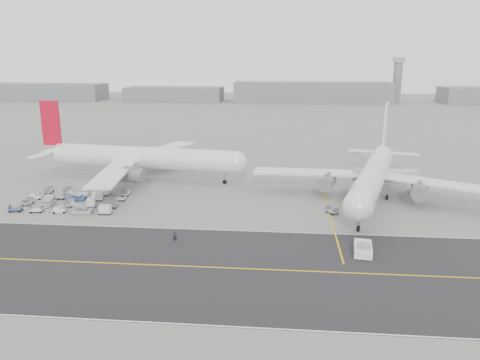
# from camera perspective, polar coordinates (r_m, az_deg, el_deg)

# --- Properties ---
(ground) EXTENTS (700.00, 700.00, 0.00)m
(ground) POSITION_cam_1_polar(r_m,az_deg,el_deg) (90.31, -7.98, -5.40)
(ground) COLOR gray
(ground) RESTS_ON ground
(taxiway) EXTENTS (220.00, 59.00, 0.03)m
(taxiway) POSITION_cam_1_polar(r_m,az_deg,el_deg) (73.04, -7.32, -10.36)
(taxiway) COLOR #2C2C2F
(taxiway) RESTS_ON ground
(horizon_buildings) EXTENTS (520.00, 28.00, 28.00)m
(horizon_buildings) POSITION_cam_1_polar(r_m,az_deg,el_deg) (343.99, 7.03, 9.42)
(horizon_buildings) COLOR gray
(horizon_buildings) RESTS_ON ground
(control_tower) EXTENTS (7.00, 7.00, 31.25)m
(control_tower) POSITION_cam_1_polar(r_m,az_deg,el_deg) (356.80, 18.64, 11.59)
(control_tower) COLOR gray
(control_tower) RESTS_ON ground
(airliner_a) EXTENTS (57.56, 56.60, 19.91)m
(airliner_a) POSITION_cam_1_polar(r_m,az_deg,el_deg) (124.12, -12.23, 2.70)
(airliner_a) COLOR white
(airliner_a) RESTS_ON ground
(airliner_b) EXTENTS (53.29, 54.42, 19.27)m
(airliner_b) POSITION_cam_1_polar(r_m,az_deg,el_deg) (108.29, 15.96, 0.63)
(airliner_b) COLOR white
(airliner_b) RESTS_ON ground
(pushback_tug) EXTENTS (3.53, 7.76, 2.19)m
(pushback_tug) POSITION_cam_1_polar(r_m,az_deg,el_deg) (78.88, 14.77, -8.09)
(pushback_tug) COLOR white
(pushback_tug) RESTS_ON ground
(jet_bridge) EXTENTS (15.68, 4.17, 5.87)m
(jet_bridge) POSITION_cam_1_polar(r_m,az_deg,el_deg) (113.61, 17.46, 0.40)
(jet_bridge) COLOR gray
(jet_bridge) RESTS_ON ground
(gse_cluster) EXTENTS (29.23, 24.57, 1.96)m
(gse_cluster) POSITION_cam_1_polar(r_m,az_deg,el_deg) (108.66, -19.59, -2.66)
(gse_cluster) COLOR gray
(gse_cluster) RESTS_ON ground
(stray_dolly) EXTENTS (2.65, 2.88, 1.51)m
(stray_dolly) POSITION_cam_1_polar(r_m,az_deg,el_deg) (97.37, 11.15, -4.04)
(stray_dolly) COLOR silver
(stray_dolly) RESTS_ON ground
(ground_crew_a) EXTENTS (0.81, 0.64, 1.96)m
(ground_crew_a) POSITION_cam_1_polar(r_m,az_deg,el_deg) (81.87, -7.96, -6.82)
(ground_crew_a) COLOR black
(ground_crew_a) RESTS_ON ground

